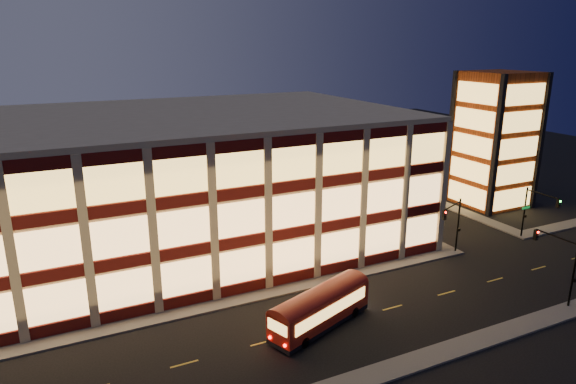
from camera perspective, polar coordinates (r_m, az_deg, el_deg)
ground at (r=45.61m, az=-3.52°, el=-12.11°), size 200.00×200.00×0.00m
sidewalk_office_south at (r=45.50m, az=-7.59°, el=-12.20°), size 54.00×2.00×0.15m
sidewalk_office_east at (r=69.67m, az=8.61°, el=-1.92°), size 2.00×30.00×0.15m
sidewalk_tower_south at (r=70.46m, az=27.74°, el=-3.48°), size 14.00×2.00×0.15m
sidewalk_tower_west at (r=76.25m, az=15.44°, el=-0.73°), size 2.00×30.00×0.15m
office_building at (r=57.27m, az=-12.92°, el=1.31°), size 50.45×30.45×14.50m
stair_tower at (r=74.88m, az=21.95°, el=5.40°), size 8.60×8.60×18.00m
traffic_signal_far at (r=55.70m, az=17.90°, el=-2.88°), size 3.79×1.87×6.00m
traffic_signal_right at (r=63.32m, az=25.86°, el=-1.47°), size 1.20×4.37×6.00m
traffic_signal_near at (r=49.85m, az=27.94°, el=-6.31°), size 0.32×4.45×6.00m
trolley_bus at (r=41.28m, az=3.62°, el=-12.53°), size 9.80×5.57×3.24m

